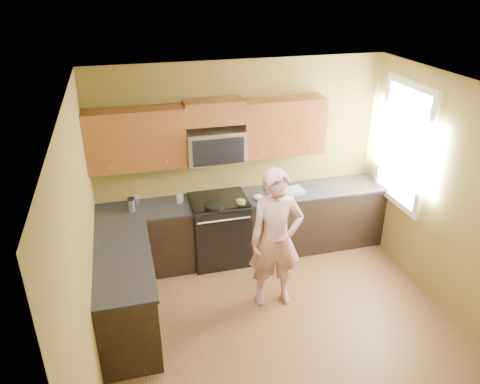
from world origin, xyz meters
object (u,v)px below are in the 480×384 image
object	(u,v)px
frying_pan	(214,208)
butter_tub	(241,205)
travel_mug	(132,211)
woman	(276,239)
stove	(219,229)
microwave	(215,161)

from	to	relation	value
frying_pan	butter_tub	bearing A→B (deg)	2.02
frying_pan	travel_mug	bearing A→B (deg)	158.35
woman	travel_mug	size ratio (longest dim) A/B	9.41
butter_tub	travel_mug	distance (m)	1.40
frying_pan	butter_tub	xyz separation A→B (m)	(0.37, 0.06, -0.03)
stove	woman	bearing A→B (deg)	-66.87
stove	frying_pan	xyz separation A→B (m)	(-0.11, -0.26, 0.47)
stove	butter_tub	distance (m)	0.55
stove	butter_tub	xyz separation A→B (m)	(0.26, -0.19, 0.45)
woman	butter_tub	bearing A→B (deg)	107.71
stove	microwave	xyz separation A→B (m)	(0.00, 0.12, 0.97)
microwave	frying_pan	xyz separation A→B (m)	(-0.11, -0.38, -0.50)
frying_pan	microwave	bearing A→B (deg)	66.21
microwave	woman	size ratio (longest dim) A/B	0.44
woman	stove	bearing A→B (deg)	118.36
stove	travel_mug	bearing A→B (deg)	-179.84
stove	microwave	distance (m)	0.98
woman	butter_tub	distance (m)	0.89
frying_pan	butter_tub	size ratio (longest dim) A/B	3.45
butter_tub	stove	bearing A→B (deg)	143.68
frying_pan	travel_mug	distance (m)	1.05
butter_tub	frying_pan	bearing A→B (deg)	-170.18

